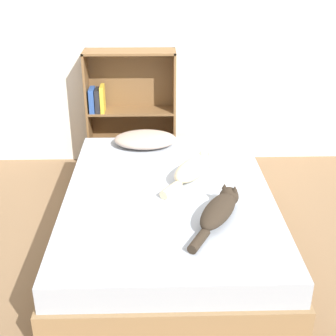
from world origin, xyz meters
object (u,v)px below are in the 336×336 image
Objects in this scene: bed at (169,218)px; bookshelf at (129,108)px; pillow at (145,139)px; cat_light at (194,169)px; cat_dark at (219,209)px.

bookshelf reaches higher than bed.
bookshelf is at bearing 106.38° from pillow.
bed is at bearing 173.19° from cat_light.
bookshelf is (-0.51, 1.12, 0.08)m from cat_light.
bed is 3.36× the size of cat_dark.
cat_light is at bearing 48.45° from bed.
bookshelf is at bearing 59.22° from cat_light.
cat_light is 0.92× the size of cat_dark.
cat_dark is (0.29, -0.34, 0.26)m from bed.
cat_dark is (0.11, -0.55, -0.01)m from cat_light.
pillow reaches higher than bed.
pillow is 0.92× the size of cat_light.
pillow is at bearing 102.03° from bed.
cat_light and cat_dark have the same top height.
cat_light is at bearing -65.52° from bookshelf.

